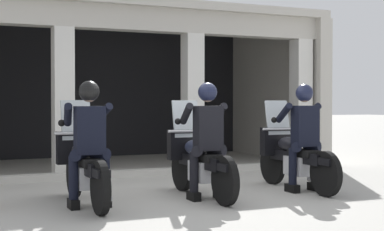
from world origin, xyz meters
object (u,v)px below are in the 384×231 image
Objects in this scene: motorcycle_left at (84,165)px; police_officer_left at (89,133)px; police_officer_right at (304,128)px; motorcycle_center at (198,161)px; police_officer_center at (207,130)px; motorcycle_right at (293,156)px.

police_officer_left is at bearing -90.42° from motorcycle_left.
police_officer_right is at bearing -4.59° from motorcycle_left.
police_officer_right is at bearing 0.45° from police_officer_left.
police_officer_center is at bearing -91.87° from motorcycle_center.
police_officer_left is 0.78× the size of motorcycle_center.
motorcycle_right is (3.22, 0.03, 0.00)m from motorcycle_left.
police_officer_right is at bearing 0.93° from police_officer_center.
motorcycle_left is at bearing 167.11° from police_officer_center.
motorcycle_left is at bearing 89.58° from police_officer_left.
motorcycle_center and motorcycle_right have the same top height.
motorcycle_center is (1.61, -0.04, 0.00)m from motorcycle_left.
motorcycle_right is at bearing 84.86° from police_officer_right.
motorcycle_left and motorcycle_center have the same top height.
motorcycle_center is 0.52m from police_officer_center.
police_officer_center is 1.61m from police_officer_right.
motorcycle_center is (1.61, 0.25, -0.44)m from police_officer_left.
police_officer_left is at bearing -179.26° from motorcycle_right.
police_officer_center is (1.61, -0.32, 0.44)m from motorcycle_left.
motorcycle_right is at bearing 10.81° from police_officer_center.
police_officer_left is at bearing -172.94° from motorcycle_center.
motorcycle_center is 1.68m from police_officer_right.
motorcycle_center is 1.61m from motorcycle_right.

